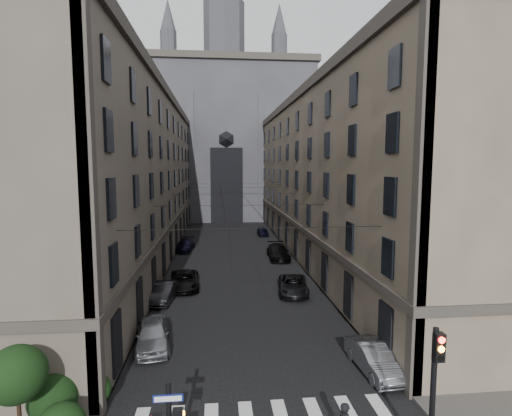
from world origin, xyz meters
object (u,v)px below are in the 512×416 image
object	(u,v)px
car_left_near	(153,335)
car_left_far	(185,245)
car_right_near	(374,358)
car_right_far	(263,231)
car_right_midfar	(278,252)
car_right_midnear	(293,285)
car_left_midfar	(184,280)
traffic_light_right	(435,381)
car_left_midnear	(163,292)
gothic_tower	(225,132)

from	to	relation	value
car_left_near	car_left_far	bearing A→B (deg)	82.45
car_right_near	car_right_far	bearing A→B (deg)	87.25
car_right_near	car_right_midfar	xyz separation A→B (m)	(-1.08, 25.53, 0.08)
car_right_midnear	car_right_far	distance (m)	27.92
car_right_midfar	car_right_far	distance (m)	15.41
car_left_far	car_right_near	world-z (taller)	car_right_near
car_left_near	car_left_midfar	bearing A→B (deg)	77.14
traffic_light_right	car_right_midfar	distance (m)	32.30
car_left_midnear	car_right_far	world-z (taller)	car_left_midnear
car_right_far	gothic_tower	bearing A→B (deg)	101.40
car_left_midfar	car_right_midfar	xyz separation A→B (m)	(9.92, 10.17, 0.08)
traffic_light_right	car_right_far	world-z (taller)	traffic_light_right
car_left_midfar	car_right_midnear	xyz separation A→B (m)	(9.23, -2.33, -0.02)
gothic_tower	car_right_far	bearing A→B (deg)	-78.68
car_right_midnear	car_right_midfar	distance (m)	12.52
car_right_midnear	traffic_light_right	bearing A→B (deg)	-78.89
traffic_light_right	car_left_far	world-z (taller)	traffic_light_right
car_left_far	car_right_midnear	size ratio (longest dim) A/B	0.95
car_left_near	car_left_far	size ratio (longest dim) A/B	0.97
car_right_midnear	car_left_midfar	bearing A→B (deg)	173.55
car_left_near	car_left_midnear	size ratio (longest dim) A/B	1.05
car_right_near	traffic_light_right	bearing A→B (deg)	-99.44
traffic_light_right	car_left_near	world-z (taller)	traffic_light_right
car_right_near	car_left_midfar	bearing A→B (deg)	121.31
car_right_far	car_right_near	bearing A→B (deg)	-88.36
car_left_midnear	car_right_far	xyz separation A→B (m)	(11.29, 28.78, -0.09)
gothic_tower	car_left_midnear	world-z (taller)	gothic_tower
traffic_light_right	car_right_midnear	size ratio (longest dim) A/B	1.01
car_right_midfar	car_left_far	bearing A→B (deg)	154.09
car_right_far	car_right_midnear	bearing A→B (deg)	-91.27
car_left_midnear	car_right_near	world-z (taller)	car_left_midnear
car_right_far	car_right_midfar	bearing A→B (deg)	-89.82
gothic_tower	car_left_midfar	size ratio (longest dim) A/B	10.91
car_left_near	car_left_far	distance (m)	27.20
car_left_near	car_right_near	bearing A→B (deg)	-26.38
gothic_tower	car_left_midnear	distance (m)	57.16
gothic_tower	traffic_light_right	bearing A→B (deg)	-85.62
car_left_near	car_right_far	bearing A→B (deg)	65.65
car_left_midnear	car_left_midfar	distance (m)	3.49
car_left_near	car_left_midnear	distance (m)	8.19
gothic_tower	car_left_midfar	bearing A→B (deg)	-95.38
car_left_midnear	car_right_midfar	bearing A→B (deg)	56.33
car_left_far	car_right_far	xyz separation A→B (m)	(11.06, 9.76, -0.05)
gothic_tower	car_left_far	size ratio (longest dim) A/B	11.83
car_right_midfar	gothic_tower	bearing A→B (deg)	98.25
gothic_tower	car_left_far	distance (m)	39.56
car_left_midnear	car_left_far	world-z (taller)	car_left_midnear
traffic_light_right	car_right_midfar	xyz separation A→B (m)	(-0.48, 32.21, -2.47)
car_left_midnear	car_left_midfar	bearing A→B (deg)	72.98
gothic_tower	car_left_midnear	size ratio (longest dim) A/B	12.83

